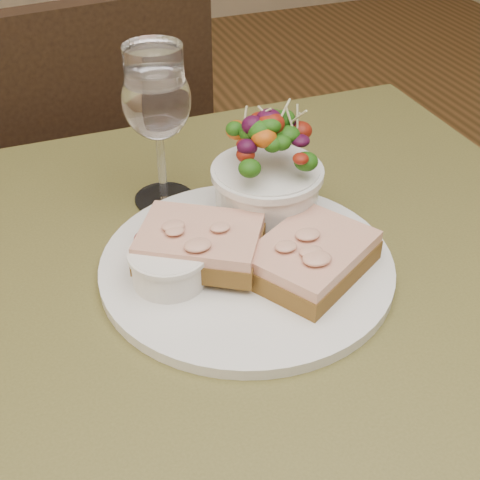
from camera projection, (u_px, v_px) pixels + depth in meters
name	position (u px, v px, depth m)	size (l,w,h in m)	color
cafe_table	(251.00, 367.00, 0.72)	(0.80, 0.80, 0.75)	#4C4920
chair_far	(89.00, 273.00, 1.41)	(0.47, 0.47, 0.90)	black
dinner_plate	(247.00, 265.00, 0.69)	(0.30, 0.30, 0.01)	silver
sandwich_front	(311.00, 257.00, 0.66)	(0.15, 0.14, 0.03)	#543716
sandwich_back	(200.00, 243.00, 0.67)	(0.15, 0.14, 0.03)	#543716
ramekin	(169.00, 264.00, 0.65)	(0.07, 0.07, 0.04)	silver
salad_bowl	(267.00, 170.00, 0.71)	(0.11, 0.11, 0.13)	silver
garnish	(152.00, 238.00, 0.70)	(0.05, 0.04, 0.02)	black
wine_glass	(157.00, 105.00, 0.72)	(0.08, 0.08, 0.18)	white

